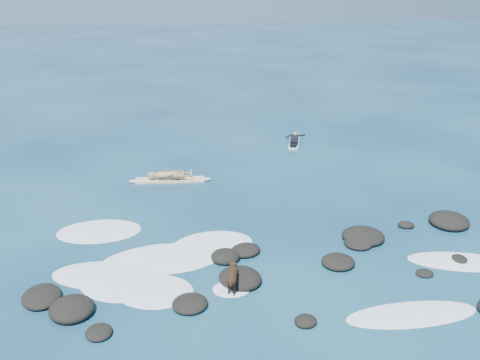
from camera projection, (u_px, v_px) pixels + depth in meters
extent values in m
plane|color=#0A2642|center=(263.00, 250.00, 17.26)|extent=(160.00, 160.00, 0.00)
ellipsoid|color=black|center=(425.00, 273.00, 15.88)|extent=(0.56, 0.51, 0.16)
ellipsoid|color=black|center=(246.00, 250.00, 17.10)|extent=(1.30, 1.24, 0.32)
ellipsoid|color=black|center=(306.00, 321.00, 13.68)|extent=(0.78, 0.76, 0.25)
ellipsoid|color=black|center=(190.00, 304.00, 14.37)|extent=(1.33, 1.34, 0.30)
ellipsoid|color=black|center=(406.00, 225.00, 18.82)|extent=(0.67, 0.59, 0.26)
ellipsoid|color=black|center=(225.00, 257.00, 16.69)|extent=(1.02, 1.03, 0.37)
ellipsoid|color=black|center=(338.00, 262.00, 16.40)|extent=(1.22, 1.20, 0.35)
ellipsoid|color=black|center=(357.00, 234.00, 18.27)|extent=(0.83, 0.85, 0.16)
ellipsoid|color=black|center=(363.00, 236.00, 17.95)|extent=(1.67, 1.63, 0.43)
ellipsoid|color=black|center=(449.00, 221.00, 19.02)|extent=(1.86, 1.91, 0.49)
ellipsoid|color=black|center=(42.00, 297.00, 14.67)|extent=(1.29, 1.47, 0.33)
ellipsoid|color=black|center=(99.00, 332.00, 13.26)|extent=(0.75, 0.80, 0.23)
ellipsoid|color=black|center=(240.00, 278.00, 15.51)|extent=(1.65, 1.72, 0.42)
ellipsoid|color=black|center=(72.00, 309.00, 14.08)|extent=(1.52, 1.57, 0.46)
ellipsoid|color=black|center=(358.00, 243.00, 17.56)|extent=(0.98, 0.99, 0.30)
ellipsoid|color=black|center=(459.00, 260.00, 16.63)|extent=(0.76, 0.85, 0.14)
ellipsoid|color=white|center=(202.00, 253.00, 17.08)|extent=(1.26, 0.98, 0.12)
ellipsoid|color=white|center=(176.00, 259.00, 16.72)|extent=(2.79, 1.70, 0.12)
ellipsoid|color=white|center=(142.00, 255.00, 16.98)|extent=(2.74, 1.80, 0.12)
ellipsoid|color=white|center=(99.00, 231.00, 18.50)|extent=(2.92, 1.89, 0.12)
ellipsoid|color=white|center=(180.00, 257.00, 16.86)|extent=(3.49, 2.72, 0.12)
ellipsoid|color=white|center=(412.00, 315.00, 14.03)|extent=(3.68, 1.23, 0.12)
ellipsoid|color=white|center=(213.00, 245.00, 17.60)|extent=(2.94, 2.27, 0.12)
ellipsoid|color=white|center=(109.00, 276.00, 15.82)|extent=(3.75, 2.38, 0.12)
ellipsoid|color=white|center=(154.00, 291.00, 15.05)|extent=(2.66, 2.35, 0.12)
ellipsoid|color=white|center=(461.00, 262.00, 16.57)|extent=(3.47, 2.02, 0.12)
ellipsoid|color=white|center=(124.00, 281.00, 15.53)|extent=(3.18, 2.96, 0.12)
ellipsoid|color=white|center=(232.00, 289.00, 15.16)|extent=(1.10, 0.90, 0.12)
cube|color=beige|center=(170.00, 180.00, 22.89)|extent=(2.96, 0.80, 0.10)
ellipsoid|color=beige|center=(204.00, 179.00, 22.99)|extent=(0.61, 0.37, 0.11)
ellipsoid|color=beige|center=(136.00, 181.00, 22.79)|extent=(0.61, 0.37, 0.11)
imported|color=tan|center=(169.00, 158.00, 22.52)|extent=(0.50, 0.72, 1.90)
cube|color=white|center=(294.00, 143.00, 27.85)|extent=(1.07, 2.15, 0.08)
ellipsoid|color=white|center=(295.00, 137.00, 28.81)|extent=(0.37, 0.51, 0.08)
cube|color=black|center=(294.00, 140.00, 27.79)|extent=(0.74, 1.34, 0.21)
sphere|color=tan|center=(295.00, 134.00, 28.44)|extent=(0.27, 0.27, 0.22)
cylinder|color=black|center=(290.00, 135.00, 28.65)|extent=(0.53, 0.14, 0.24)
cylinder|color=black|center=(300.00, 136.00, 28.57)|extent=(0.46, 0.40, 0.24)
cube|color=black|center=(293.00, 145.00, 27.15)|extent=(0.46, 0.60, 0.13)
cylinder|color=black|center=(232.00, 276.00, 14.89)|extent=(0.39, 0.63, 0.28)
sphere|color=black|center=(233.00, 271.00, 15.13)|extent=(0.35, 0.35, 0.30)
sphere|color=black|center=(231.00, 281.00, 14.64)|extent=(0.32, 0.32, 0.27)
sphere|color=black|center=(233.00, 265.00, 15.25)|extent=(0.25, 0.25, 0.21)
cone|color=black|center=(234.00, 263.00, 15.37)|extent=(0.13, 0.15, 0.11)
cone|color=black|center=(231.00, 263.00, 15.21)|extent=(0.11, 0.09, 0.10)
cone|color=black|center=(235.00, 263.00, 15.21)|extent=(0.11, 0.09, 0.10)
cylinder|color=black|center=(230.00, 281.00, 15.19)|extent=(0.08, 0.08, 0.38)
cylinder|color=black|center=(235.00, 282.00, 15.18)|extent=(0.08, 0.08, 0.38)
cylinder|color=black|center=(229.00, 289.00, 14.81)|extent=(0.08, 0.08, 0.38)
cylinder|color=black|center=(234.00, 289.00, 14.81)|extent=(0.08, 0.08, 0.38)
cylinder|color=black|center=(231.00, 282.00, 14.50)|extent=(0.11, 0.28, 0.17)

